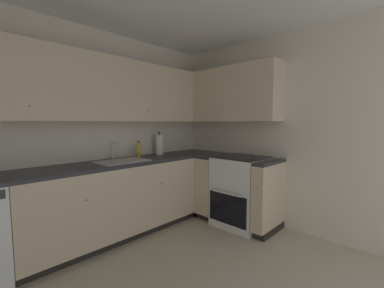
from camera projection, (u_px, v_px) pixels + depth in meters
The scene contains 13 objects.
wall_back at pixel (64, 134), 2.76m from camera, with size 4.23×0.05×2.48m, color beige.
wall_right at pixel (286, 132), 3.13m from camera, with size 0.05×3.34×2.48m, color beige.
lower_cabinets_back at pixel (115, 201), 2.91m from camera, with size 2.09×0.62×0.87m.
countertop_back at pixel (114, 164), 2.87m from camera, with size 3.30×0.60×0.04m, color #2D2D33.
lower_cabinets_right at pixel (233, 190), 3.36m from camera, with size 0.62×1.05×0.87m.
countertop_right at pixel (233, 158), 3.32m from camera, with size 0.60×1.05×0.03m.
oven_range at pixel (242, 190), 3.28m from camera, with size 0.68×0.62×1.05m.
upper_cabinets_back at pixel (92, 88), 2.77m from camera, with size 2.98×0.34×0.74m.
upper_cabinets_right at pixel (225, 95), 3.51m from camera, with size 0.32×1.60×0.74m.
sink at pixel (123, 165), 2.92m from camera, with size 0.58×0.40×0.10m.
faucet at pixel (114, 149), 3.05m from camera, with size 0.07×0.16×0.23m.
soap_bottle at pixel (139, 149), 3.32m from camera, with size 0.06×0.06×0.22m.
paper_towel_roll at pixel (159, 145), 3.54m from camera, with size 0.11×0.11×0.35m.
Camera 1 is at (-0.99, -1.31, 1.37)m, focal length 22.98 mm.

